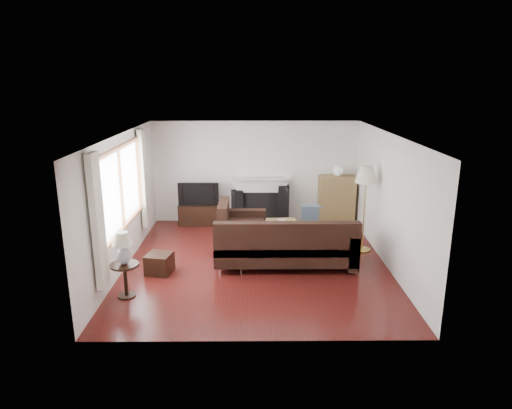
{
  "coord_description": "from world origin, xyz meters",
  "views": [
    {
      "loc": [
        -0.07,
        -8.27,
        3.48
      ],
      "look_at": [
        0.0,
        0.3,
        1.1
      ],
      "focal_mm": 32.0,
      "sensor_mm": 36.0,
      "label": 1
    }
  ],
  "objects_px": {
    "coffee_table": "(272,231)",
    "floor_lamp": "(364,209)",
    "side_table": "(126,280)",
    "bookshelf": "(336,200)",
    "tv_stand": "(200,214)",
    "sectional_sofa": "(285,243)"
  },
  "relations": [
    {
      "from": "sectional_sofa",
      "to": "coffee_table",
      "type": "distance_m",
      "value": 1.48
    },
    {
      "from": "bookshelf",
      "to": "side_table",
      "type": "distance_m",
      "value": 5.71
    },
    {
      "from": "coffee_table",
      "to": "side_table",
      "type": "bearing_deg",
      "value": -135.2
    },
    {
      "from": "bookshelf",
      "to": "tv_stand",
      "type": "bearing_deg",
      "value": -179.7
    },
    {
      "from": "tv_stand",
      "to": "bookshelf",
      "type": "distance_m",
      "value": 3.38
    },
    {
      "from": "sectional_sofa",
      "to": "coffee_table",
      "type": "relative_size",
      "value": 2.65
    },
    {
      "from": "bookshelf",
      "to": "floor_lamp",
      "type": "distance_m",
      "value": 1.9
    },
    {
      "from": "side_table",
      "to": "coffee_table",
      "type": "bearing_deg",
      "value": 47.31
    },
    {
      "from": "sectional_sofa",
      "to": "side_table",
      "type": "height_order",
      "value": "sectional_sofa"
    },
    {
      "from": "floor_lamp",
      "to": "side_table",
      "type": "height_order",
      "value": "floor_lamp"
    },
    {
      "from": "tv_stand",
      "to": "floor_lamp",
      "type": "distance_m",
      "value": 4.09
    },
    {
      "from": "coffee_table",
      "to": "floor_lamp",
      "type": "relative_size",
      "value": 0.61
    },
    {
      "from": "tv_stand",
      "to": "bookshelf",
      "type": "relative_size",
      "value": 0.83
    },
    {
      "from": "sectional_sofa",
      "to": "coffee_table",
      "type": "height_order",
      "value": "sectional_sofa"
    },
    {
      "from": "bookshelf",
      "to": "sectional_sofa",
      "type": "height_order",
      "value": "bookshelf"
    },
    {
      "from": "tv_stand",
      "to": "bookshelf",
      "type": "xyz_separation_m",
      "value": [
        3.36,
        0.02,
        0.35
      ]
    },
    {
      "from": "sectional_sofa",
      "to": "floor_lamp",
      "type": "bearing_deg",
      "value": 24.77
    },
    {
      "from": "bookshelf",
      "to": "coffee_table",
      "type": "xyz_separation_m",
      "value": [
        -1.62,
        -1.19,
        -0.39
      ]
    },
    {
      "from": "tv_stand",
      "to": "sectional_sofa",
      "type": "bearing_deg",
      "value": -53.72
    },
    {
      "from": "coffee_table",
      "to": "floor_lamp",
      "type": "xyz_separation_m",
      "value": [
        1.85,
        -0.68,
        0.68
      ]
    },
    {
      "from": "bookshelf",
      "to": "coffee_table",
      "type": "bearing_deg",
      "value": -143.81
    },
    {
      "from": "bookshelf",
      "to": "floor_lamp",
      "type": "relative_size",
      "value": 0.67
    }
  ]
}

